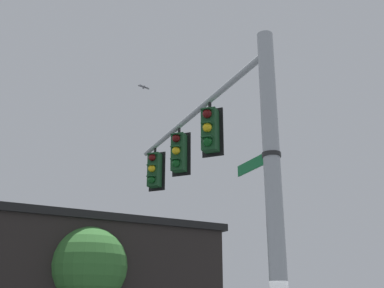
% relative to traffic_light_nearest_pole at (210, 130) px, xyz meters
% --- Properties ---
extents(signal_pole, '(0.31, 0.31, 7.30)m').
position_rel_traffic_light_nearest_pole_xyz_m(signal_pole, '(-1.85, 1.66, -2.45)').
color(signal_pole, '#ADB2B7').
rests_on(signal_pole, ground).
extents(mast_arm, '(5.39, 4.91, 0.15)m').
position_rel_traffic_light_nearest_pole_xyz_m(mast_arm, '(0.80, -0.74, 0.77)').
color(mast_arm, '#ADB2B7').
extents(traffic_light_nearest_pole, '(0.54, 0.49, 1.31)m').
position_rel_traffic_light_nearest_pole_xyz_m(traffic_light_nearest_pole, '(0.00, 0.00, 0.00)').
color(traffic_light_nearest_pole, black).
extents(traffic_light_mid_inner, '(0.54, 0.49, 1.31)m').
position_rel_traffic_light_nearest_pole_xyz_m(traffic_light_mid_inner, '(1.41, -1.28, 0.00)').
color(traffic_light_mid_inner, black).
extents(traffic_light_mid_outer, '(0.54, 0.49, 1.31)m').
position_rel_traffic_light_nearest_pole_xyz_m(traffic_light_mid_outer, '(2.81, -2.55, 0.00)').
color(traffic_light_mid_outer, black).
extents(street_name_sign, '(1.10, 1.01, 0.22)m').
position_rel_traffic_light_nearest_pole_xyz_m(street_name_sign, '(-1.63, 1.46, -1.36)').
color(street_name_sign, '#147238').
extents(bird_flying, '(0.38, 0.34, 0.14)m').
position_rel_traffic_light_nearest_pole_xyz_m(bird_flying, '(4.37, -4.46, 3.93)').
color(bird_flying, gray).
extents(tree_by_storefront, '(2.93, 2.93, 5.05)m').
position_rel_traffic_light_nearest_pole_xyz_m(tree_by_storefront, '(6.98, -5.36, -2.55)').
color(tree_by_storefront, '#4C3823').
rests_on(tree_by_storefront, ground).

